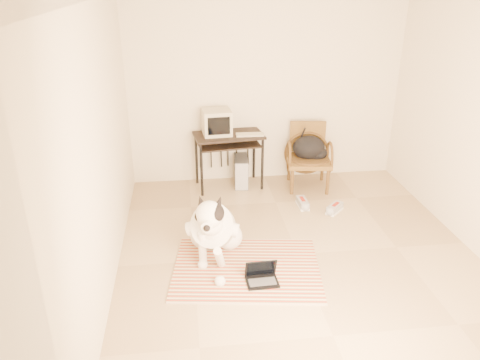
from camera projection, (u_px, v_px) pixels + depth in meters
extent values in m
plane|color=tan|center=(298.00, 254.00, 5.30)|extent=(4.50, 4.50, 0.00)
plane|color=white|center=(313.00, 0.00, 4.21)|extent=(4.50, 4.50, 0.00)
plane|color=beige|center=(266.00, 91.00, 6.80)|extent=(4.50, 0.00, 4.50)
plane|color=beige|center=(400.00, 268.00, 2.71)|extent=(4.50, 0.00, 4.50)
plane|color=beige|center=(103.00, 150.00, 4.53)|extent=(0.00, 4.50, 4.50)
cube|color=#BB3620|center=(246.00, 296.00, 4.60)|extent=(1.57, 0.45, 0.02)
cube|color=#327436|center=(247.00, 282.00, 4.81)|extent=(1.57, 0.45, 0.02)
cube|color=#563675|center=(247.00, 268.00, 5.03)|extent=(1.57, 0.45, 0.02)
cube|color=gold|center=(247.00, 256.00, 5.25)|extent=(1.57, 0.45, 0.02)
cube|color=beige|center=(247.00, 245.00, 5.47)|extent=(1.57, 0.45, 0.02)
sphere|color=white|center=(204.00, 235.00, 5.38)|extent=(0.31, 0.31, 0.31)
sphere|color=white|center=(229.00, 236.00, 5.36)|extent=(0.31, 0.31, 0.31)
ellipsoid|color=white|center=(216.00, 235.00, 5.35)|extent=(0.38, 0.34, 0.31)
ellipsoid|color=white|center=(214.00, 227.00, 5.10)|extent=(0.51, 0.76, 0.66)
cylinder|color=silver|center=(214.00, 226.00, 5.11)|extent=(0.56, 0.67, 0.61)
sphere|color=white|center=(211.00, 224.00, 4.86)|extent=(0.26, 0.26, 0.26)
sphere|color=white|center=(209.00, 214.00, 4.71)|extent=(0.28, 0.28, 0.28)
ellipsoid|color=black|center=(214.00, 213.00, 4.70)|extent=(0.22, 0.25, 0.21)
cylinder|color=white|center=(208.00, 224.00, 4.61)|extent=(0.14, 0.17, 0.12)
sphere|color=black|center=(207.00, 228.00, 4.54)|extent=(0.07, 0.07, 0.07)
cone|color=black|center=(201.00, 202.00, 4.72)|extent=(0.15, 0.16, 0.18)
cone|color=black|center=(219.00, 202.00, 4.71)|extent=(0.14, 0.15, 0.18)
torus|color=white|center=(211.00, 220.00, 4.82)|extent=(0.27, 0.18, 0.23)
cylinder|color=white|center=(203.00, 249.00, 4.98)|extent=(0.11, 0.14, 0.42)
cylinder|color=white|center=(220.00, 258.00, 4.87)|extent=(0.16, 0.39, 0.43)
sphere|color=white|center=(203.00, 264.00, 5.03)|extent=(0.11, 0.11, 0.11)
sphere|color=white|center=(220.00, 281.00, 4.74)|extent=(0.11, 0.11, 0.11)
cone|color=black|center=(217.00, 232.00, 5.65)|extent=(0.13, 0.43, 0.11)
cube|color=black|center=(262.00, 282.00, 4.78)|extent=(0.33, 0.24, 0.02)
cube|color=#464648|center=(262.00, 282.00, 4.77)|extent=(0.28, 0.15, 0.00)
cube|color=black|center=(261.00, 268.00, 4.81)|extent=(0.33, 0.09, 0.21)
cube|color=black|center=(261.00, 269.00, 4.80)|extent=(0.29, 0.08, 0.19)
cube|color=black|center=(229.00, 135.00, 6.68)|extent=(1.03, 0.65, 0.03)
cube|color=black|center=(229.00, 145.00, 6.68)|extent=(0.91, 0.53, 0.02)
cylinder|color=black|center=(202.00, 170.00, 6.55)|extent=(0.04, 0.04, 0.78)
cylinder|color=black|center=(196.00, 159.00, 6.95)|extent=(0.04, 0.04, 0.78)
cylinder|color=black|center=(262.00, 165.00, 6.74)|extent=(0.04, 0.04, 0.78)
cylinder|color=black|center=(254.00, 154.00, 7.15)|extent=(0.04, 0.04, 0.78)
cube|color=#BDB394|center=(217.00, 122.00, 6.62)|extent=(0.42, 0.40, 0.35)
cube|color=black|center=(219.00, 126.00, 6.45)|extent=(0.31, 0.04, 0.25)
cube|color=#BDB394|center=(250.00, 135.00, 6.62)|extent=(0.40, 0.16, 0.03)
cube|color=#464648|center=(241.00, 171.00, 6.97)|extent=(0.23, 0.47, 0.43)
cube|color=#A8A7AC|center=(242.00, 177.00, 6.76)|extent=(0.18, 0.03, 0.41)
cube|color=brown|center=(309.00, 161.00, 6.81)|extent=(0.69, 0.67, 0.06)
cylinder|color=#3C2710|center=(309.00, 158.00, 6.79)|extent=(0.57, 0.57, 0.04)
cube|color=brown|center=(307.00, 137.00, 6.95)|extent=(0.53, 0.11, 0.46)
cylinder|color=#3C2710|center=(292.00, 182.00, 6.67)|extent=(0.05, 0.05, 0.38)
cylinder|color=#3C2710|center=(289.00, 168.00, 7.13)|extent=(0.05, 0.05, 0.38)
cylinder|color=#3C2710|center=(328.00, 182.00, 6.67)|extent=(0.05, 0.05, 0.38)
cylinder|color=#3C2710|center=(322.00, 169.00, 7.13)|extent=(0.05, 0.05, 0.38)
ellipsoid|color=black|center=(309.00, 148.00, 6.77)|extent=(0.47, 0.39, 0.35)
ellipsoid|color=black|center=(317.00, 153.00, 6.77)|extent=(0.29, 0.24, 0.20)
cube|color=white|center=(302.00, 205.00, 6.38)|extent=(0.13, 0.30, 0.03)
cube|color=gray|center=(303.00, 203.00, 6.37)|extent=(0.12, 0.29, 0.10)
cube|color=maroon|center=(303.00, 200.00, 6.35)|extent=(0.05, 0.15, 0.02)
cube|color=white|center=(334.00, 211.00, 6.24)|extent=(0.29, 0.30, 0.03)
cube|color=gray|center=(335.00, 208.00, 6.23)|extent=(0.28, 0.29, 0.09)
cube|color=maroon|center=(335.00, 205.00, 6.21)|extent=(0.14, 0.14, 0.02)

